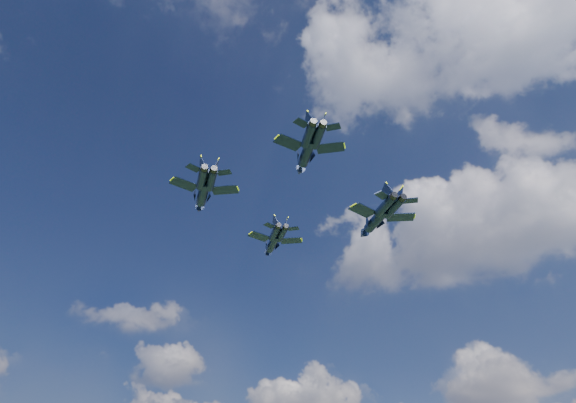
{
  "coord_description": "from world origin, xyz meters",
  "views": [
    {
      "loc": [
        43.14,
        -71.81,
        3.57
      ],
      "look_at": [
        -5.17,
        4.93,
        60.98
      ],
      "focal_mm": 35.0,
      "sensor_mm": 36.0,
      "label": 1
    }
  ],
  "objects_px": {
    "jet_lead": "(273,243)",
    "jet_left": "(203,194)",
    "jet_slot": "(306,154)",
    "jet_right": "(375,220)"
  },
  "relations": [
    {
      "from": "jet_lead",
      "to": "jet_left",
      "type": "distance_m",
      "value": 24.52
    },
    {
      "from": "jet_lead",
      "to": "jet_left",
      "type": "height_order",
      "value": "jet_lead"
    },
    {
      "from": "jet_right",
      "to": "jet_lead",
      "type": "bearing_deg",
      "value": 133.48
    },
    {
      "from": "jet_right",
      "to": "jet_slot",
      "type": "bearing_deg",
      "value": -142.25
    },
    {
      "from": "jet_lead",
      "to": "jet_right",
      "type": "bearing_deg",
      "value": -43.32
    },
    {
      "from": "jet_lead",
      "to": "jet_left",
      "type": "bearing_deg",
      "value": -135.45
    },
    {
      "from": "jet_lead",
      "to": "jet_slot",
      "type": "relative_size",
      "value": 1.0
    },
    {
      "from": "jet_lead",
      "to": "jet_slot",
      "type": "height_order",
      "value": "jet_lead"
    },
    {
      "from": "jet_left",
      "to": "jet_slot",
      "type": "xyz_separation_m",
      "value": [
        22.0,
        0.34,
        0.67
      ]
    },
    {
      "from": "jet_right",
      "to": "jet_slot",
      "type": "distance_m",
      "value": 25.81
    }
  ]
}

